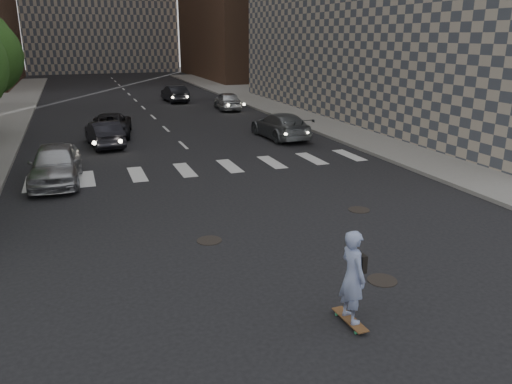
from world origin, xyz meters
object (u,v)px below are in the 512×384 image
at_px(traffic_car_d, 227,101).
at_px(traffic_car_e, 175,94).
at_px(traffic_car_b, 280,126).
at_px(traffic_car_c, 111,124).
at_px(skateboarder, 353,276).
at_px(traffic_car_a, 104,134).
at_px(silver_sedan, 55,164).

xyz_separation_m(traffic_car_d, traffic_car_e, (-2.87, 6.09, 0.01)).
xyz_separation_m(traffic_car_b, traffic_car_c, (-8.79, 4.00, -0.05)).
distance_m(skateboarder, traffic_car_a, 19.28).
relative_size(skateboarder, silver_sedan, 0.45).
xyz_separation_m(traffic_car_b, traffic_car_e, (-2.40, 17.74, -0.01)).
relative_size(traffic_car_c, traffic_car_d, 1.16).
height_order(skateboarder, traffic_car_e, skateboarder).
bearing_deg(traffic_car_e, traffic_car_b, 93.50).
bearing_deg(silver_sedan, traffic_car_c, 76.81).
distance_m(traffic_car_b, traffic_car_d, 11.66).
bearing_deg(traffic_car_d, traffic_car_e, -59.31).
relative_size(skateboarder, traffic_car_b, 0.41).
bearing_deg(silver_sedan, traffic_car_a, 74.32).
xyz_separation_m(traffic_car_a, traffic_car_d, (9.82, 10.51, 0.02)).
bearing_deg(traffic_car_b, traffic_car_e, -84.97).
distance_m(traffic_car_c, traffic_car_e, 15.15).
height_order(silver_sedan, traffic_car_d, silver_sedan).
relative_size(traffic_car_a, traffic_car_b, 0.83).
bearing_deg(traffic_car_a, silver_sedan, 63.99).
bearing_deg(traffic_car_d, traffic_car_b, 93.10).
relative_size(skateboarder, traffic_car_a, 0.50).
height_order(traffic_car_a, traffic_car_b, traffic_car_b).
height_order(traffic_car_d, traffic_car_e, traffic_car_e).
bearing_deg(traffic_car_e, skateboarder, 80.10).
height_order(skateboarder, silver_sedan, skateboarder).
height_order(traffic_car_c, traffic_car_e, traffic_car_e).
distance_m(traffic_car_a, traffic_car_d, 14.39).
bearing_deg(traffic_car_b, traffic_car_a, -9.60).
bearing_deg(skateboarder, traffic_car_b, 69.19).
bearing_deg(traffic_car_b, silver_sedan, 21.60).
xyz_separation_m(traffic_car_c, traffic_car_e, (6.38, 13.74, 0.04)).
bearing_deg(traffic_car_a, traffic_car_d, -139.75).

